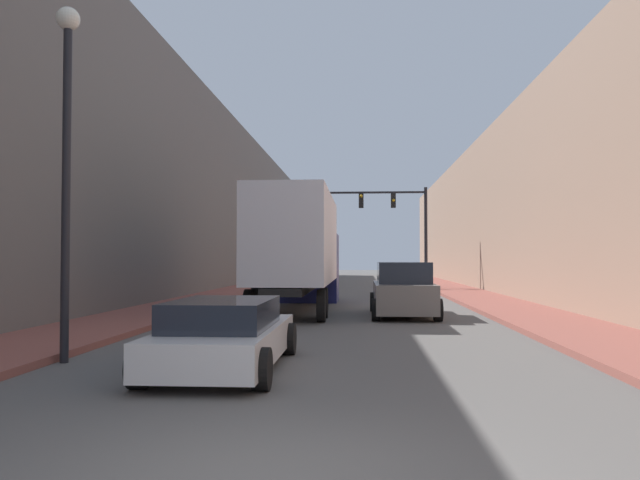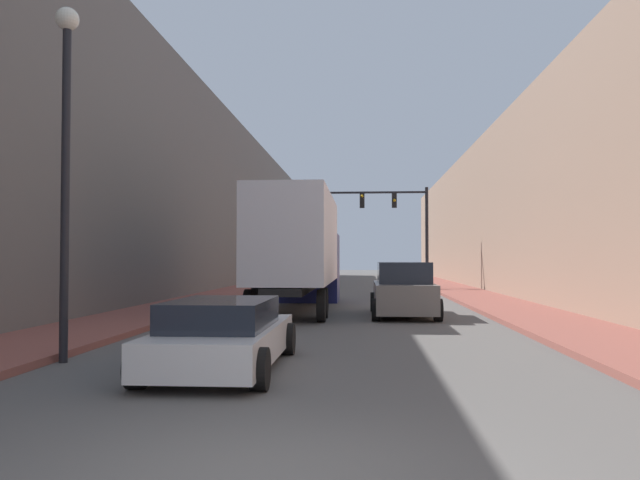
{
  "view_description": "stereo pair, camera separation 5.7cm",
  "coord_description": "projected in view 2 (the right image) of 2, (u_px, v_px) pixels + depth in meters",
  "views": [
    {
      "loc": [
        0.79,
        -5.39,
        1.94
      ],
      "look_at": [
        -0.47,
        13.42,
        2.5
      ],
      "focal_mm": 35.0,
      "sensor_mm": 36.0,
      "label": 1
    },
    {
      "loc": [
        0.85,
        -5.39,
        1.94
      ],
      "look_at": [
        -0.47,
        13.42,
        2.5
      ],
      "focal_mm": 35.0,
      "sensor_mm": 36.0,
      "label": 2
    }
  ],
  "objects": [
    {
      "name": "sidewalk_right",
      "position": [
        462.0,
        292.0,
        34.85
      ],
      "size": [
        2.88,
        80.0,
        0.15
      ],
      "color": "brown",
      "rests_on": "ground"
    },
    {
      "name": "building_right",
      "position": [
        542.0,
        211.0,
        34.67
      ],
      "size": [
        6.0,
        80.0,
        9.19
      ],
      "color": "#997A66",
      "rests_on": "ground"
    },
    {
      "name": "suv_car",
      "position": [
        403.0,
        291.0,
        21.0
      ],
      "size": [
        2.17,
        4.77,
        1.82
      ],
      "color": "slate",
      "rests_on": "ground"
    },
    {
      "name": "street_lamp",
      "position": [
        66.0,
        133.0,
        11.75
      ],
      "size": [
        0.44,
        0.44,
        6.71
      ],
      "color": "black",
      "rests_on": "ground"
    },
    {
      "name": "traffic_signal_gantry",
      "position": [
        404.0,
        219.0,
        38.49
      ],
      "size": [
        6.07,
        0.35,
        6.34
      ],
      "color": "black",
      "rests_on": "ground"
    },
    {
      "name": "semi_truck",
      "position": [
        300.0,
        248.0,
        23.71
      ],
      "size": [
        2.53,
        11.77,
        4.22
      ],
      "color": "silver",
      "rests_on": "ground"
    },
    {
      "name": "sedan_car",
      "position": [
        224.0,
        335.0,
        10.91
      ],
      "size": [
        2.09,
        4.74,
        1.23
      ],
      "color": "silver",
      "rests_on": "ground"
    },
    {
      "name": "sidewalk_left",
      "position": [
        238.0,
        291.0,
        35.73
      ],
      "size": [
        2.88,
        80.0,
        0.15
      ],
      "color": "brown",
      "rests_on": "ground"
    },
    {
      "name": "building_left",
      "position": [
        163.0,
        193.0,
        36.21
      ],
      "size": [
        6.0,
        80.0,
        11.52
      ],
      "color": "#66605B",
      "rests_on": "ground"
    }
  ]
}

